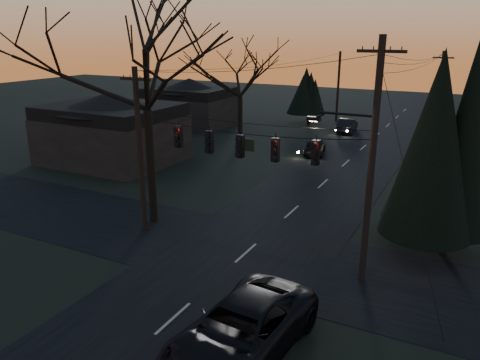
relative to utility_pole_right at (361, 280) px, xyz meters
The scene contains 16 objects.
main_road 11.41m from the utility_pole_right, 118.81° to the left, with size 8.00×120.00×0.02m, color black.
cross_road 5.50m from the utility_pole_right, behind, with size 60.00×7.00×0.02m, color black.
utility_pole_right is the anchor object (origin of this frame).
utility_pole_left 11.50m from the utility_pole_right, behind, with size 1.80×0.30×8.50m, color black, non-canonical shape.
utility_pole_far_r 28.00m from the utility_pole_right, 90.00° to the left, with size 1.80×0.30×8.50m, color black, non-canonical shape.
utility_pole_far_l 37.79m from the utility_pole_right, 107.72° to the left, with size 0.30×0.30×8.00m, color black, non-canonical shape.
span_signal_assembly 7.79m from the utility_pole_right, behind, with size 11.50×0.44×1.56m.
bare_tree_left 14.77m from the utility_pole_right, behind, with size 9.51×9.51×12.50m.
evergreen_right 7.10m from the utility_pole_right, 56.40° to the left, with size 4.61×4.61×8.61m.
bare_tree_dist 26.23m from the utility_pole_right, 128.90° to the left, with size 7.41×7.41×8.99m.
evergreen_dist 35.58m from the utility_pole_right, 112.86° to the left, with size 3.65×3.65×6.16m.
house_left_near 24.78m from the utility_pole_right, 156.04° to the left, with size 10.00×8.00×5.60m.
house_left_far 36.51m from the utility_pole_right, 134.44° to the left, with size 9.00×7.00×5.20m.
suv_near 7.09m from the utility_pole_right, 109.63° to the right, with size 2.96×6.42×1.78m, color black.
sedan_oncoming_a 21.48m from the utility_pole_right, 113.91° to the left, with size 1.66×4.13×1.41m, color black.
sedan_oncoming_b 31.38m from the utility_pole_right, 106.01° to the left, with size 1.53×4.38×1.44m, color black.
Camera 1 is at (8.98, -8.08, 10.07)m, focal length 35.00 mm.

